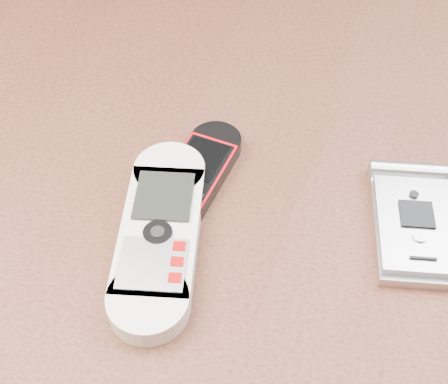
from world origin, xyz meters
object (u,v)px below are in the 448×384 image
Objects in this scene: nokia_white at (160,233)px; motorola_razr at (415,224)px; table at (219,277)px; nokia_black_red at (191,183)px.

nokia_white is 1.49× the size of motorola_razr.
table is 9.19× the size of nokia_black_red.
motorola_razr reaches higher than nokia_black_red.
nokia_black_red reaches higher than table.
nokia_white is at bearing -172.35° from motorola_razr.
nokia_white is (-0.03, -0.05, 0.11)m from table.
table is 0.18m from motorola_razr.
nokia_black_red is at bearing 171.08° from table.
table is 0.11m from nokia_black_red.
nokia_black_red is 0.16m from motorola_razr.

